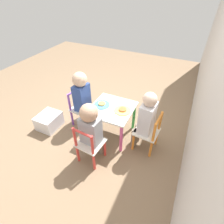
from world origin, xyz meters
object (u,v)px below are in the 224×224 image
object	(u,v)px
plate_front	(102,104)
plate_back	(123,110)
chair_red	(89,145)
child_front	(83,95)
kids_table	(112,113)
storage_bin	(49,121)
chair_orange	(148,133)
child_back	(145,118)
child_right	(91,127)
chair_purple	(81,108)

from	to	relation	value
plate_front	plate_back	bearing A→B (deg)	90.00
chair_red	plate_back	distance (m)	0.54
plate_back	child_front	bearing A→B (deg)	-92.20
plate_front	kids_table	bearing A→B (deg)	90.00
plate_front	storage_bin	world-z (taller)	plate_front
kids_table	chair_orange	bearing A→B (deg)	85.73
child_back	plate_front	xyz separation A→B (m)	(-0.03, -0.54, -0.01)
chair_red	child_right	bearing A→B (deg)	-90.00
chair_orange	child_right	bearing A→B (deg)	-49.14
chair_purple	storage_bin	world-z (taller)	chair_purple
plate_back	storage_bin	world-z (taller)	plate_back
kids_table	child_back	bearing A→B (deg)	85.73
plate_back	kids_table	bearing A→B (deg)	-90.00
plate_back	plate_front	size ratio (longest dim) A/B	1.02
child_back	plate_back	xyz separation A→B (m)	(-0.03, -0.28, -0.01)
child_front	storage_bin	distance (m)	0.61
child_front	kids_table	bearing A→B (deg)	-90.00
kids_table	chair_orange	distance (m)	0.48
chair_purple	storage_bin	xyz separation A→B (m)	(0.26, -0.35, -0.14)
chair_purple	chair_red	world-z (taller)	same
chair_purple	plate_back	bearing A→B (deg)	-89.36
chair_orange	plate_front	world-z (taller)	chair_orange
child_back	storage_bin	xyz separation A→B (m)	(0.21, -1.23, -0.34)
chair_orange	chair_red	size ratio (longest dim) A/B	1.00
kids_table	child_right	bearing A→B (deg)	-4.98
child_right	plate_front	distance (m)	0.42
chair_purple	kids_table	bearing A→B (deg)	-90.00
kids_table	child_back	xyz separation A→B (m)	(0.03, 0.41, 0.09)
plate_front	chair_orange	bearing A→B (deg)	86.67
child_front	chair_red	bearing A→B (deg)	-139.94
child_back	child_right	distance (m)	0.59
kids_table	child_right	world-z (taller)	child_right
kids_table	storage_bin	world-z (taller)	kids_table
chair_red	child_right	xyz separation A→B (m)	(-0.06, 0.01, 0.21)
child_back	child_front	world-z (taller)	child_front
plate_front	chair_red	bearing A→B (deg)	11.12
child_front	plate_front	xyz separation A→B (m)	(0.02, 0.28, -0.04)
chair_orange	child_front	xyz separation A→B (m)	(-0.06, -0.88, 0.23)
chair_purple	child_back	distance (m)	0.90
chair_purple	child_front	bearing A→B (deg)	-90.00
child_front	plate_back	size ratio (longest dim) A/B	4.03
child_back	storage_bin	world-z (taller)	child_back
chair_orange	child_front	size ratio (longest dim) A/B	0.65
chair_orange	plate_back	bearing A→B (deg)	-91.68
chair_purple	plate_front	xyz separation A→B (m)	(0.02, 0.34, 0.19)
chair_red	plate_back	bearing A→B (deg)	-105.37
chair_purple	child_right	xyz separation A→B (m)	(0.43, 0.44, 0.21)
chair_orange	chair_red	distance (m)	0.67
chair_red	child_front	distance (m)	0.66
child_front	plate_front	bearing A→B (deg)	-91.38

